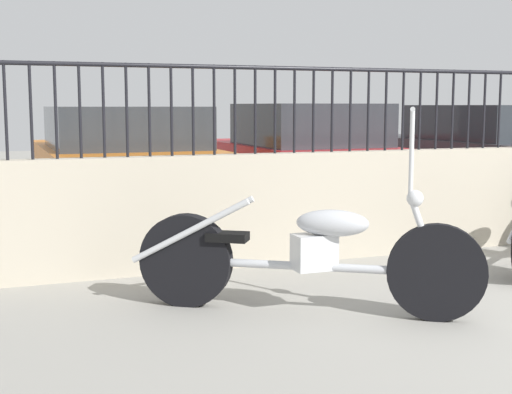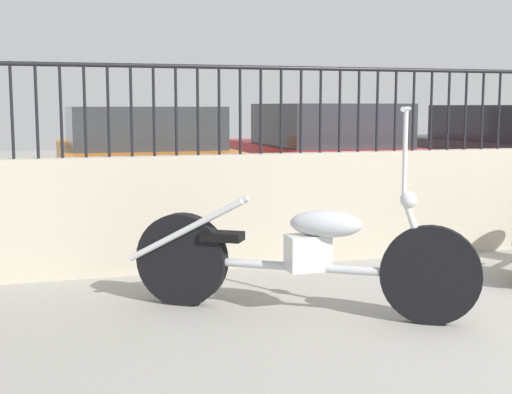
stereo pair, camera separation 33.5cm
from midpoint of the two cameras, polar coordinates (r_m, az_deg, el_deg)
The scene contains 6 objects.
low_wall at distance 7.09m, azimuth 13.33°, elevation -0.19°, with size 8.84×0.18×0.98m.
fence_railing at distance 7.03m, azimuth 13.57°, elevation 7.86°, with size 8.84×0.04×0.75m.
motorcycle_silver at distance 4.81m, azimuth 0.64°, elevation -4.60°, with size 2.07×1.41×1.39m.
car_orange at distance 8.52m, azimuth -11.75°, elevation 2.50°, with size 1.81×4.03×1.38m.
car_red at distance 9.63m, azimuth 2.87°, elevation 3.22°, with size 1.78×3.97×1.42m.
car_dark_grey at distance 10.96m, azimuth 16.73°, elevation 3.41°, with size 1.93×4.30×1.40m.
Camera 1 is at (-4.11, -3.13, 1.39)m, focal length 50.00 mm.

